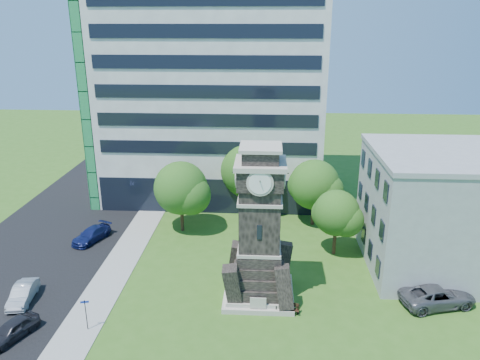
# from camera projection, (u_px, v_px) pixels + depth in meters

# --- Properties ---
(ground) EXTENTS (160.00, 160.00, 0.00)m
(ground) POSITION_uv_depth(u_px,v_px,m) (218.00, 309.00, 35.27)
(ground) COLOR #335F1B
(ground) RESTS_ON ground
(sidewalk) EXTENTS (3.00, 70.00, 0.06)m
(sidewalk) POSITION_uv_depth(u_px,v_px,m) (115.00, 271.00, 40.51)
(sidewalk) COLOR gray
(sidewalk) RESTS_ON ground
(street) EXTENTS (14.00, 80.00, 0.02)m
(street) POSITION_uv_depth(u_px,v_px,m) (20.00, 268.00, 41.00)
(street) COLOR black
(street) RESTS_ON ground
(clock_tower) EXTENTS (5.40, 5.40, 12.22)m
(clock_tower) POSITION_uv_depth(u_px,v_px,m) (260.00, 235.00, 35.28)
(clock_tower) COLOR beige
(clock_tower) RESTS_ON ground
(office_tall) EXTENTS (26.20, 15.11, 28.60)m
(office_tall) POSITION_uv_depth(u_px,v_px,m) (212.00, 77.00, 55.26)
(office_tall) COLOR white
(office_tall) RESTS_ON ground
(office_low) EXTENTS (15.20, 12.20, 10.40)m
(office_low) POSITION_uv_depth(u_px,v_px,m) (459.00, 210.00, 40.02)
(office_low) COLOR #9B9FA1
(office_low) RESTS_ON ground
(car_street_south) EXTENTS (2.91, 4.10, 1.30)m
(car_street_south) POSITION_uv_depth(u_px,v_px,m) (12.00, 330.00, 31.83)
(car_street_south) COLOR black
(car_street_south) RESTS_ON ground
(car_street_mid) EXTENTS (1.96, 4.13, 1.31)m
(car_street_mid) POSITION_uv_depth(u_px,v_px,m) (23.00, 294.00, 36.02)
(car_street_mid) COLOR #9EA0A5
(car_street_mid) RESTS_ON ground
(car_street_north) EXTENTS (3.34, 4.79, 1.29)m
(car_street_north) POSITION_uv_depth(u_px,v_px,m) (91.00, 235.00, 45.95)
(car_street_north) COLOR #11194D
(car_street_north) RESTS_ON ground
(car_east_lot) EXTENTS (6.16, 3.98, 1.58)m
(car_east_lot) POSITION_uv_depth(u_px,v_px,m) (438.00, 296.00, 35.48)
(car_east_lot) COLOR #505055
(car_east_lot) RESTS_ON ground
(park_bench) EXTENTS (1.69, 0.45, 0.87)m
(park_bench) POSITION_uv_depth(u_px,v_px,m) (288.00, 307.00, 34.66)
(park_bench) COLOR black
(park_bench) RESTS_ON ground
(street_sign) EXTENTS (0.58, 0.06, 2.41)m
(street_sign) POSITION_uv_depth(u_px,v_px,m) (86.00, 311.00, 32.37)
(street_sign) COLOR black
(street_sign) RESTS_ON ground
(tree_nw) EXTENTS (5.94, 5.40, 7.36)m
(tree_nw) POSITION_uv_depth(u_px,v_px,m) (182.00, 190.00, 47.01)
(tree_nw) COLOR #332114
(tree_nw) RESTS_ON ground
(tree_nc) EXTENTS (7.17, 6.52, 8.24)m
(tree_nc) POSITION_uv_depth(u_px,v_px,m) (250.00, 171.00, 51.90)
(tree_nc) COLOR #332114
(tree_nc) RESTS_ON ground
(tree_ne) EXTENTS (5.77, 5.25, 7.10)m
(tree_ne) POSITION_uv_depth(u_px,v_px,m) (315.00, 186.00, 48.53)
(tree_ne) COLOR #332114
(tree_ne) RESTS_ON ground
(tree_east) EXTENTS (4.63, 4.21, 6.23)m
(tree_east) POSITION_uv_depth(u_px,v_px,m) (337.00, 215.00, 42.32)
(tree_east) COLOR #332114
(tree_east) RESTS_ON ground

